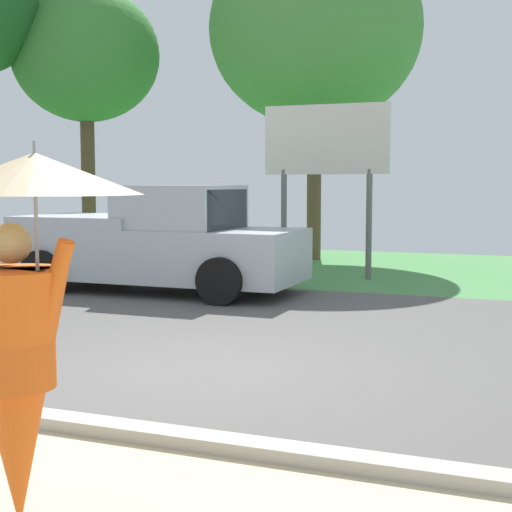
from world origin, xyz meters
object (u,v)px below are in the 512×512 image
at_px(roadside_billboard, 326,152).
at_px(tree_right_mid, 86,56).
at_px(monk_pedestrian, 21,323).
at_px(tree_center_back, 315,30).
at_px(pickup_truck, 157,242).

bearing_deg(roadside_billboard, tree_right_mid, 164.99).
relative_size(monk_pedestrian, tree_right_mid, 0.31).
relative_size(tree_center_back, tree_right_mid, 1.17).
xyz_separation_m(tree_center_back, tree_right_mid, (-5.64, -1.58, -0.53)).
bearing_deg(tree_center_back, tree_right_mid, -164.36).
xyz_separation_m(roadside_billboard, tree_center_back, (-1.29, 3.43, 3.15)).
bearing_deg(monk_pedestrian, tree_right_mid, 106.10).
bearing_deg(monk_pedestrian, tree_center_back, 84.41).
height_order(pickup_truck, tree_right_mid, tree_right_mid).
bearing_deg(roadside_billboard, pickup_truck, -126.48).
height_order(monk_pedestrian, tree_right_mid, tree_right_mid).
relative_size(pickup_truck, tree_center_back, 0.64).
bearing_deg(roadside_billboard, monk_pedestrian, -82.16).
distance_m(monk_pedestrian, tree_center_back, 15.81).
distance_m(monk_pedestrian, tree_right_mid, 16.28).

